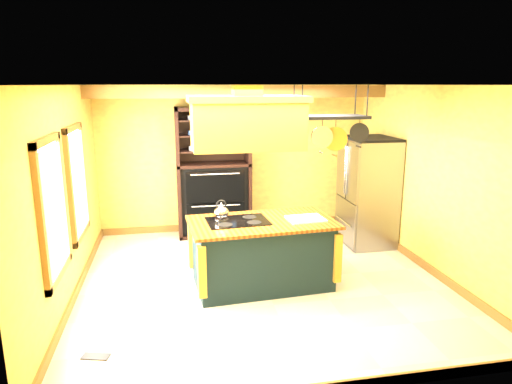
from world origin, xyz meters
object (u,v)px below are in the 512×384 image
object	(u,v)px
refrigerator	(367,194)
hutch	(214,186)
kitchen_island	(262,252)
pot_rack	(329,124)
range_hood	(247,121)

from	to	relation	value
refrigerator	hutch	xyz separation A→B (m)	(-2.53, 1.02, 0.01)
refrigerator	hutch	bearing A→B (deg)	158.04
kitchen_island	refrigerator	xyz separation A→B (m)	(2.12, 1.34, 0.41)
pot_rack	refrigerator	world-z (taller)	pot_rack
pot_rack	refrigerator	xyz separation A→B (m)	(1.21, 1.33, -1.32)
range_hood	hutch	size ratio (longest dim) A/B	0.64
kitchen_island	refrigerator	bearing A→B (deg)	28.20
pot_rack	refrigerator	bearing A→B (deg)	47.76
kitchen_island	pot_rack	distance (m)	1.95
kitchen_island	pot_rack	bearing A→B (deg)	-3.93
range_hood	pot_rack	bearing A→B (deg)	0.14
range_hood	pot_rack	distance (m)	1.10
kitchen_island	hutch	distance (m)	2.43
kitchen_island	range_hood	bearing A→B (deg)	176.10
kitchen_island	refrigerator	distance (m)	2.54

